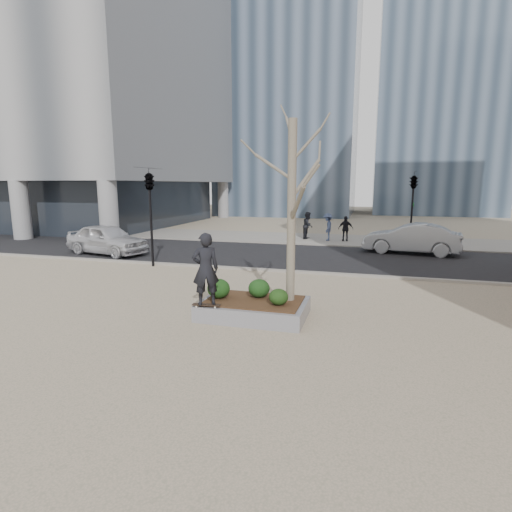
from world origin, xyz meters
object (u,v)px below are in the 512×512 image
(planter, at_px, (254,309))
(police_car, at_px, (107,239))
(skateboard, at_px, (206,306))
(skateboarder, at_px, (206,269))

(planter, xyz_separation_m, police_car, (-10.51, 7.77, 0.61))
(planter, height_order, police_car, police_car)
(planter, bearing_deg, skateboard, -141.34)
(skateboarder, height_order, police_car, skateboarder)
(skateboard, height_order, police_car, police_car)
(skateboard, distance_m, police_car, 12.79)
(police_car, bearing_deg, skateboard, -119.85)
(police_car, bearing_deg, skateboarder, -119.85)
(skateboard, xyz_separation_m, police_car, (-9.41, 8.65, 0.35))
(skateboard, relative_size, skateboarder, 0.39)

